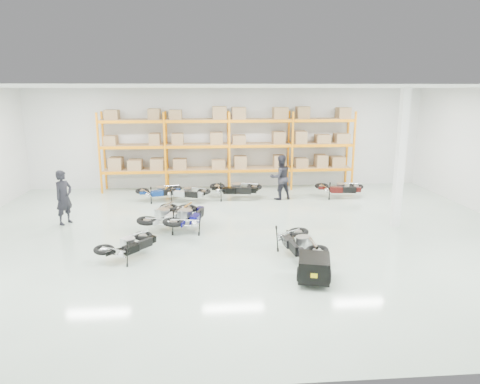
{
  "coord_description": "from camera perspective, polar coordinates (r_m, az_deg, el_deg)",
  "views": [
    {
      "loc": [
        -1.04,
        -12.65,
        4.42
      ],
      "look_at": [
        0.08,
        1.19,
        1.1
      ],
      "focal_mm": 32.0,
      "sensor_mm": 36.0,
      "label": 1
    }
  ],
  "objects": [
    {
      "name": "moto_black_far_left",
      "position": [
        11.89,
        -14.58,
        -6.33
      ],
      "size": [
        1.63,
        1.73,
        1.03
      ],
      "primitive_type": null,
      "rotation": [
        0.0,
        -0.09,
        2.44
      ],
      "color": "black",
      "rests_on": "ground"
    },
    {
      "name": "moto_blue_centre",
      "position": [
        13.87,
        -6.96,
        -2.69
      ],
      "size": [
        1.4,
        2.1,
        1.24
      ],
      "primitive_type": null,
      "rotation": [
        0.0,
        -0.09,
        2.89
      ],
      "color": "#080853",
      "rests_on": "ground"
    },
    {
      "name": "moto_silver_left",
      "position": [
        14.09,
        -9.97,
        -2.57
      ],
      "size": [
        1.55,
        2.11,
        1.23
      ],
      "primitive_type": null,
      "rotation": [
        0.0,
        -0.09,
        2.78
      ],
      "color": "silver",
      "rests_on": "ground"
    },
    {
      "name": "person_back",
      "position": [
        17.65,
        5.4,
        1.95
      ],
      "size": [
        1.05,
        0.91,
        1.84
      ],
      "primitive_type": "imported",
      "rotation": [
        0.0,
        0.0,
        3.42
      ],
      "color": "#222129",
      "rests_on": "ground"
    },
    {
      "name": "trailer",
      "position": [
        10.29,
        9.84,
        -9.95
      ],
      "size": [
        0.91,
        1.56,
        0.63
      ],
      "rotation": [
        0.0,
        0.0,
        -0.25
      ],
      "color": "black",
      "rests_on": "ground"
    },
    {
      "name": "person_left",
      "position": [
        15.48,
        -22.44,
        -0.66
      ],
      "size": [
        0.72,
        0.8,
        1.84
      ],
      "primitive_type": "imported",
      "rotation": [
        0.0,
        0.0,
        1.04
      ],
      "color": "black",
      "rests_on": "ground"
    },
    {
      "name": "room",
      "position": [
        12.87,
        0.07,
        3.74
      ],
      "size": [
        18.0,
        18.0,
        18.0
      ],
      "color": "#B0C4B2",
      "rests_on": "ground"
    },
    {
      "name": "moto_back_a",
      "position": [
        17.74,
        -10.63,
        0.45
      ],
      "size": [
        1.81,
        1.28,
        1.06
      ],
      "primitive_type": null,
      "rotation": [
        0.0,
        -0.09,
        1.88
      ],
      "color": "navy",
      "rests_on": "ground"
    },
    {
      "name": "moto_touring_right",
      "position": [
        11.68,
        7.94,
        -6.11
      ],
      "size": [
        1.06,
        1.84,
        1.14
      ],
      "primitive_type": null,
      "rotation": [
        0.0,
        -0.09,
        0.11
      ],
      "color": "black",
      "rests_on": "ground"
    },
    {
      "name": "structural_column",
      "position": [
        14.71,
        20.58,
        4.11
      ],
      "size": [
        0.25,
        0.25,
        4.5
      ],
      "primitive_type": "cube",
      "color": "white",
      "rests_on": "ground"
    },
    {
      "name": "moto_back_d",
      "position": [
        18.38,
        13.17,
        0.88
      ],
      "size": [
        1.85,
        1.11,
        1.13
      ],
      "primitive_type": null,
      "rotation": [
        0.0,
        -0.09,
        1.42
      ],
      "color": "#410E0D",
      "rests_on": "ground"
    },
    {
      "name": "moto_back_b",
      "position": [
        17.39,
        -7.19,
        0.33
      ],
      "size": [
        1.83,
        1.35,
        1.07
      ],
      "primitive_type": null,
      "rotation": [
        0.0,
        -0.09,
        1.21
      ],
      "color": "#A2A7AB",
      "rests_on": "ground"
    },
    {
      "name": "pallet_rack",
      "position": [
        19.25,
        -1.51,
        7.0
      ],
      "size": [
        11.28,
        0.98,
        3.62
      ],
      "color": "orange",
      "rests_on": "ground"
    },
    {
      "name": "moto_back_c",
      "position": [
        17.66,
        -0.65,
        0.87
      ],
      "size": [
        2.01,
        1.24,
        1.22
      ],
      "primitive_type": null,
      "rotation": [
        0.0,
        -0.09,
        1.4
      ],
      "color": "black",
      "rests_on": "ground"
    }
  ]
}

